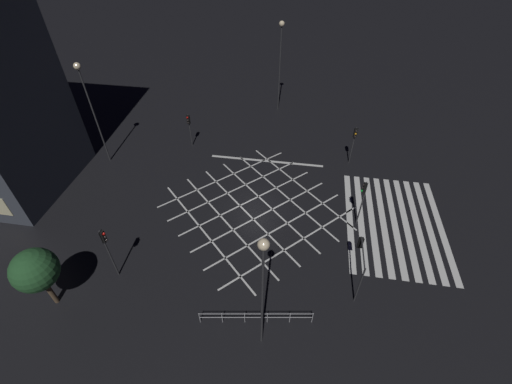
% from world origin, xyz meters
% --- Properties ---
extents(ground_plane, '(200.00, 200.00, 0.00)m').
position_xyz_m(ground_plane, '(0.00, 0.00, 0.00)').
color(ground_plane, black).
extents(road_markings, '(16.85, 23.76, 0.01)m').
position_xyz_m(road_markings, '(0.29, -7.54, 0.00)').
color(road_markings, silver).
rests_on(road_markings, ground_plane).
extents(traffic_light_median_south, '(0.36, 0.39, 4.30)m').
position_xyz_m(traffic_light_median_south, '(-0.53, -8.30, 3.07)').
color(traffic_light_median_south, '#2D2D30').
rests_on(traffic_light_median_south, ground_plane).
extents(traffic_light_sw_main, '(2.81, 0.36, 3.56)m').
position_xyz_m(traffic_light_sw_main, '(-6.19, -7.82, 2.63)').
color(traffic_light_sw_main, '#2D2D30').
rests_on(traffic_light_sw_main, ground_plane).
extents(traffic_light_ne_main, '(0.39, 0.36, 3.65)m').
position_xyz_m(traffic_light_ne_main, '(8.18, 8.16, 2.61)').
color(traffic_light_ne_main, '#2D2D30').
rests_on(traffic_light_ne_main, ground_plane).
extents(traffic_light_nw_cross, '(0.36, 0.39, 4.58)m').
position_xyz_m(traffic_light_nw_cross, '(-8.21, 8.49, 3.25)').
color(traffic_light_nw_cross, '#2D2D30').
rests_on(traffic_light_nw_cross, ground_plane).
extents(traffic_light_se_main, '(0.39, 0.36, 4.01)m').
position_xyz_m(traffic_light_se_main, '(7.64, -8.13, 2.87)').
color(traffic_light_se_main, '#2D2D30').
rests_on(traffic_light_se_main, ground_plane).
extents(street_lamp_east, '(0.55, 0.55, 9.33)m').
position_xyz_m(street_lamp_east, '(-11.31, -2.12, 6.72)').
color(street_lamp_east, '#2D2D30').
rests_on(street_lamp_east, ground_plane).
extents(street_lamp_west, '(0.58, 0.58, 10.11)m').
position_xyz_m(street_lamp_west, '(17.67, 0.06, 7.38)').
color(street_lamp_west, '#2D2D30').
rests_on(street_lamp_west, ground_plane).
extents(street_lamp_far, '(0.60, 0.60, 9.84)m').
position_xyz_m(street_lamp_far, '(4.44, 15.57, 7.31)').
color(street_lamp_far, '#2D2D30').
rests_on(street_lamp_far, ground_plane).
extents(street_tree_near, '(2.71, 2.71, 4.83)m').
position_xyz_m(street_tree_near, '(-10.83, 11.65, 3.45)').
color(street_tree_near, brown).
rests_on(street_tree_near, ground_plane).
extents(pedestrian_railing, '(1.15, 6.99, 1.05)m').
position_xyz_m(pedestrian_railing, '(-10.21, -1.62, 0.67)').
color(pedestrian_railing, '#B7B7BC').
rests_on(pedestrian_railing, ground_plane).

